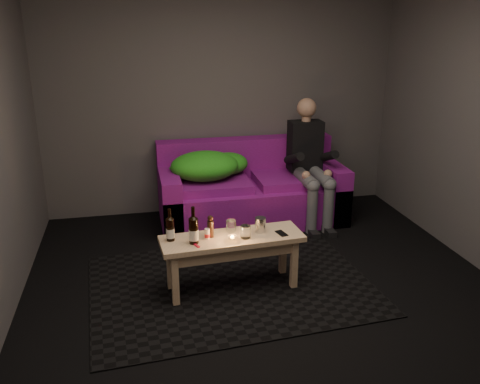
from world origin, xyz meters
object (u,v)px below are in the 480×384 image
at_px(person, 310,160).
at_px(coffee_table, 232,246).
at_px(sofa, 250,192).
at_px(beer_bottle_a, 170,229).
at_px(beer_bottle_b, 194,230).
at_px(steel_cup, 260,225).

bearing_deg(person, coffee_table, -130.30).
relative_size(sofa, coffee_table, 1.69).
relative_size(person, beer_bottle_a, 4.97).
xyz_separation_m(sofa, beer_bottle_b, (-0.83, -1.56, 0.28)).
relative_size(coffee_table, beer_bottle_a, 4.41).
bearing_deg(steel_cup, beer_bottle_b, -169.43).
height_order(beer_bottle_b, steel_cup, beer_bottle_b).
bearing_deg(beer_bottle_b, beer_bottle_a, 152.28).
xyz_separation_m(sofa, person, (0.62, -0.16, 0.38)).
bearing_deg(coffee_table, person, 49.70).
bearing_deg(steel_cup, sofa, 79.81).
height_order(beer_bottle_a, beer_bottle_b, beer_bottle_b).
distance_m(sofa, beer_bottle_b, 1.79).
bearing_deg(beer_bottle_b, steel_cup, 10.57).
bearing_deg(person, steel_cup, -124.36).
xyz_separation_m(beer_bottle_a, beer_bottle_b, (0.18, -0.09, 0.01)).
bearing_deg(beer_bottle_a, beer_bottle_b, -27.72).
bearing_deg(coffee_table, steel_cup, 9.89).
height_order(sofa, coffee_table, sofa).
xyz_separation_m(beer_bottle_a, steel_cup, (0.75, 0.01, -0.04)).
xyz_separation_m(person, beer_bottle_b, (-1.45, -1.40, -0.10)).
bearing_deg(person, beer_bottle_a, -141.30).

